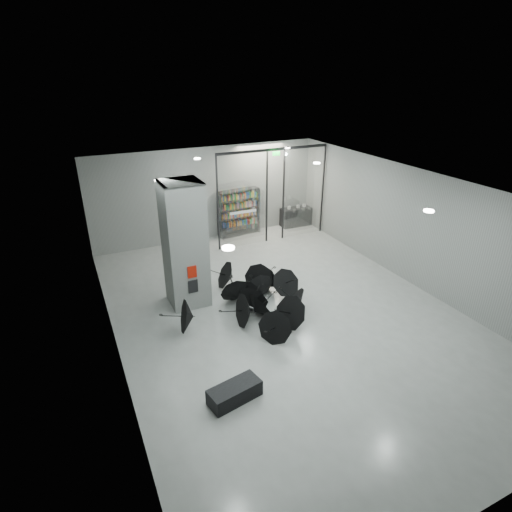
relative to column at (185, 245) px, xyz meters
name	(u,v)px	position (x,y,z in m)	size (l,w,h in m)	color
room	(288,228)	(2.50, -2.00, 0.84)	(14.00, 14.02, 4.01)	gray
column	(185,245)	(0.00, 0.00, 0.00)	(1.20, 1.20, 4.00)	slate
fire_cabinet	(192,272)	(0.00, -0.62, -0.65)	(0.28, 0.04, 0.38)	#A50A07
info_panel	(193,286)	(0.00, -0.62, -1.15)	(0.30, 0.03, 0.42)	black
exit_sign	(276,154)	(4.90, 3.30, 1.82)	(0.30, 0.06, 0.15)	#0CE533
glass_partition	(273,192)	(4.89, 3.50, 0.18)	(5.06, 0.08, 4.00)	silver
bench	(235,393)	(-0.34, -4.72, -1.80)	(1.24, 0.53, 0.40)	black
bookshelf	(239,212)	(3.84, 4.75, -0.95)	(1.91, 0.38, 2.10)	black
shop_counter	(296,217)	(6.75, 4.64, -1.56)	(1.46, 0.58, 0.88)	black
umbrella_cluster	(255,301)	(1.76, -1.39, -1.70)	(4.61, 4.63, 1.26)	black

